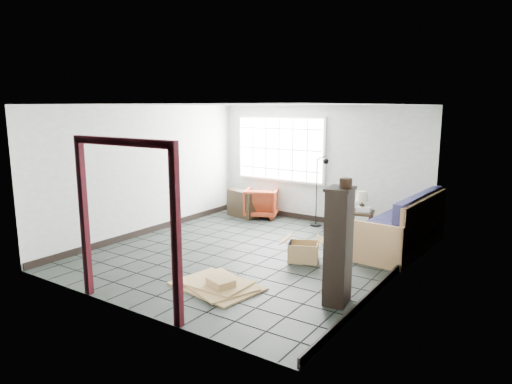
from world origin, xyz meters
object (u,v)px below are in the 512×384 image
Objects in this scene: futon_sofa at (405,229)px; armchair at (262,201)px; side_table at (362,216)px; tall_shelf at (338,245)px.

armchair is (-3.53, 0.66, -0.00)m from futon_sofa.
armchair is 2.54m from side_table.
futon_sofa reaches higher than armchair.
tall_shelf is (3.45, -3.46, 0.41)m from armchair.
side_table is (-0.99, 0.44, 0.04)m from futon_sofa.
armchair reaches higher than side_table.
futon_sofa is at bearing -24.03° from side_table.
tall_shelf reaches higher than side_table.
futon_sofa is 3.20× the size of armchair.
futon_sofa is 1.56× the size of tall_shelf.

